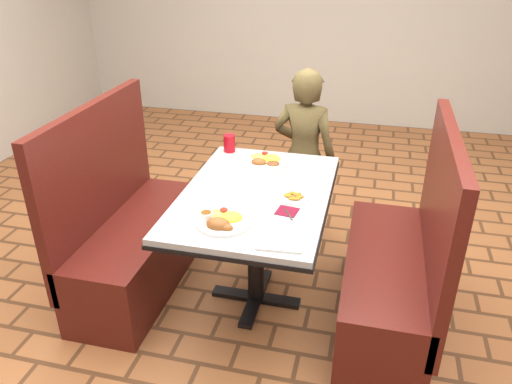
% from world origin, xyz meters
% --- Properties ---
extents(dining_table, '(0.81, 1.21, 0.75)m').
position_xyz_m(dining_table, '(0.00, 0.00, 0.65)').
color(dining_table, '#A7AAAC').
rests_on(dining_table, ground).
extents(booth_bench_left, '(0.47, 1.20, 1.17)m').
position_xyz_m(booth_bench_left, '(-0.80, 0.00, 0.33)').
color(booth_bench_left, '#541913').
rests_on(booth_bench_left, ground).
extents(booth_bench_right, '(0.47, 1.20, 1.17)m').
position_xyz_m(booth_bench_right, '(0.80, 0.00, 0.33)').
color(booth_bench_right, '#541913').
rests_on(booth_bench_right, ground).
extents(diner_person, '(0.49, 0.36, 1.25)m').
position_xyz_m(diner_person, '(0.14, 0.87, 0.62)').
color(diner_person, brown).
rests_on(diner_person, ground).
extents(near_dinner_plate, '(0.27, 0.27, 0.08)m').
position_xyz_m(near_dinner_plate, '(-0.08, -0.37, 0.78)').
color(near_dinner_plate, white).
rests_on(near_dinner_plate, dining_table).
extents(far_dinner_plate, '(0.28, 0.28, 0.07)m').
position_xyz_m(far_dinner_plate, '(-0.04, 0.41, 0.78)').
color(far_dinner_plate, white).
rests_on(far_dinner_plate, dining_table).
extents(plantain_plate, '(0.16, 0.16, 0.02)m').
position_xyz_m(plantain_plate, '(0.22, -0.03, 0.76)').
color(plantain_plate, white).
rests_on(plantain_plate, dining_table).
extents(maroon_napkin, '(0.12, 0.12, 0.00)m').
position_xyz_m(maroon_napkin, '(0.21, -0.18, 0.75)').
color(maroon_napkin, '#5D0D1F').
rests_on(maroon_napkin, dining_table).
extents(spoon_utensil, '(0.07, 0.11, 0.00)m').
position_xyz_m(spoon_utensil, '(0.22, -0.21, 0.75)').
color(spoon_utensil, silver).
rests_on(spoon_utensil, dining_table).
extents(red_tumbler, '(0.07, 0.07, 0.11)m').
position_xyz_m(red_tumbler, '(-0.31, 0.53, 0.81)').
color(red_tumbler, '#B40C17').
rests_on(red_tumbler, dining_table).
extents(paper_napkin, '(0.22, 0.17, 0.01)m').
position_xyz_m(paper_napkin, '(0.23, -0.48, 0.76)').
color(paper_napkin, silver).
rests_on(paper_napkin, dining_table).
extents(knife_utensil, '(0.01, 0.18, 0.00)m').
position_xyz_m(knife_utensil, '(-0.03, -0.40, 0.76)').
color(knife_utensil, silver).
rests_on(knife_utensil, dining_table).
extents(fork_utensil, '(0.04, 0.15, 0.00)m').
position_xyz_m(fork_utensil, '(-0.09, -0.34, 0.76)').
color(fork_utensil, silver).
rests_on(fork_utensil, dining_table).
extents(lettuce_shreds, '(0.28, 0.32, 0.00)m').
position_xyz_m(lettuce_shreds, '(0.04, 0.06, 0.75)').
color(lettuce_shreds, '#7FB448').
rests_on(lettuce_shreds, dining_table).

